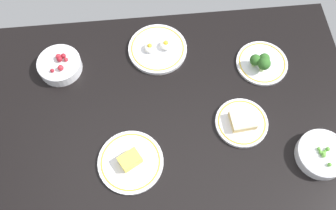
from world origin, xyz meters
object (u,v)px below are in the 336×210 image
(plate_broccoli, at_px, (262,62))
(plate_sandwich, at_px, (242,122))
(plate_eggs, at_px, (158,48))
(bowl_berries, at_px, (60,65))
(plate_cheese, at_px, (131,162))
(bowl_peas, at_px, (322,154))

(plate_broccoli, relative_size, plate_sandwich, 1.05)
(plate_sandwich, relative_size, plate_eggs, 0.82)
(plate_broccoli, relative_size, bowl_berries, 1.20)
(plate_cheese, distance_m, bowl_berries, 0.46)
(plate_sandwich, bearing_deg, bowl_peas, -30.83)
(plate_cheese, distance_m, plate_broccoli, 0.61)
(plate_eggs, bearing_deg, bowl_berries, -172.75)
(bowl_berries, distance_m, plate_sandwich, 0.70)
(plate_broccoli, distance_m, plate_eggs, 0.40)
(plate_broccoli, relative_size, bowl_peas, 1.15)
(bowl_berries, bearing_deg, plate_eggs, 7.25)
(plate_eggs, xyz_separation_m, bowl_peas, (0.51, -0.48, 0.01))
(plate_broccoli, relative_size, plate_eggs, 0.86)
(plate_sandwich, distance_m, plate_eggs, 0.43)
(plate_broccoli, bearing_deg, bowl_peas, -71.56)
(plate_cheese, xyz_separation_m, plate_sandwich, (0.39, 0.10, 0.00))
(bowl_peas, bearing_deg, plate_sandwich, 149.17)
(plate_cheese, relative_size, plate_broccoli, 1.13)
(bowl_peas, bearing_deg, plate_broccoli, 108.44)
(plate_broccoli, height_order, plate_sandwich, plate_broccoli)
(plate_broccoli, xyz_separation_m, bowl_berries, (-0.75, 0.06, 0.00))
(plate_sandwich, height_order, plate_eggs, plate_eggs)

